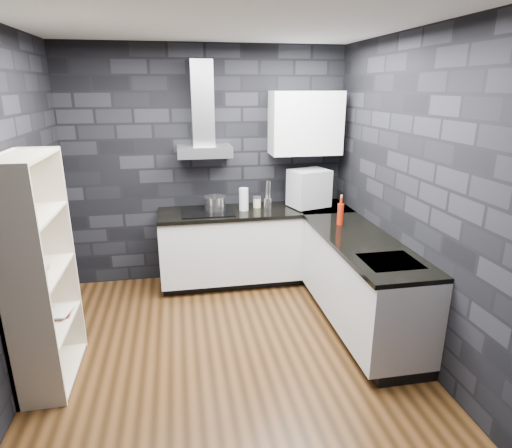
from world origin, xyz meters
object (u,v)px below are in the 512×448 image
object	(u,v)px
storage_jar	(257,203)
fruit_bowl	(37,272)
appliance_garage	(309,188)
bookshelf	(40,274)
glass_vase	(244,199)
utensil_crock	(268,203)
red_bottle	(340,214)
pot	(215,204)

from	to	relation	value
storage_jar	fruit_bowl	world-z (taller)	storage_jar
appliance_garage	bookshelf	distance (m)	2.94
glass_vase	utensil_crock	world-z (taller)	glass_vase
glass_vase	storage_jar	bearing A→B (deg)	30.04
glass_vase	red_bottle	xyz separation A→B (m)	(0.88, -0.71, -0.02)
storage_jar	appliance_garage	distance (m)	0.63
pot	utensil_crock	world-z (taller)	pot
glass_vase	utensil_crock	xyz separation A→B (m)	(0.29, 0.05, -0.07)
glass_vase	red_bottle	world-z (taller)	glass_vase
pot	red_bottle	xyz separation A→B (m)	(1.21, -0.76, 0.03)
storage_jar	utensil_crock	size ratio (longest dim) A/B	0.97
bookshelf	fruit_bowl	xyz separation A→B (m)	(0.00, -0.05, 0.04)
storage_jar	fruit_bowl	bearing A→B (deg)	-140.81
pot	utensil_crock	size ratio (longest dim) A/B	2.02
storage_jar	red_bottle	distance (m)	1.08
storage_jar	fruit_bowl	xyz separation A→B (m)	(-1.95, -1.59, -0.02)
pot	fruit_bowl	size ratio (longest dim) A/B	1.16
appliance_garage	fruit_bowl	size ratio (longest dim) A/B	2.09
appliance_garage	red_bottle	size ratio (longest dim) A/B	1.94
glass_vase	appliance_garage	world-z (taller)	appliance_garage
storage_jar	pot	bearing A→B (deg)	-174.43
utensil_crock	glass_vase	bearing A→B (deg)	-170.09
fruit_bowl	red_bottle	bearing A→B (deg)	16.48
pot	storage_jar	bearing A→B (deg)	5.57
utensil_crock	storage_jar	bearing A→B (deg)	158.28
glass_vase	bookshelf	xyz separation A→B (m)	(-1.78, -1.44, -0.13)
utensil_crock	appliance_garage	xyz separation A→B (m)	(0.48, -0.04, 0.17)
storage_jar	bookshelf	distance (m)	2.49
bookshelf	glass_vase	bearing A→B (deg)	57.73
pot	fruit_bowl	world-z (taller)	pot
appliance_garage	bookshelf	bearing A→B (deg)	-166.74
glass_vase	storage_jar	xyz separation A→B (m)	(0.17, 0.10, -0.07)
glass_vase	utensil_crock	distance (m)	0.30
glass_vase	utensil_crock	bearing A→B (deg)	9.91
red_bottle	appliance_garage	bearing A→B (deg)	99.32
pot	utensil_crock	bearing A→B (deg)	0.05
pot	red_bottle	size ratio (longest dim) A/B	1.07
red_bottle	bookshelf	size ratio (longest dim) A/B	0.12
utensil_crock	bookshelf	distance (m)	2.56
utensil_crock	appliance_garage	bearing A→B (deg)	-5.31
pot	utensil_crock	xyz separation A→B (m)	(0.61, 0.00, -0.02)
utensil_crock	appliance_garage	size ratio (longest dim) A/B	0.27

